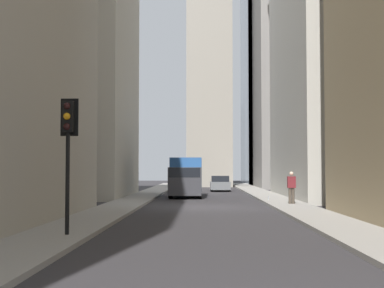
{
  "coord_description": "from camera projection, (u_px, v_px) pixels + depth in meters",
  "views": [
    {
      "loc": [
        -28.97,
        0.17,
        2.01
      ],
      "look_at": [
        8.52,
        0.93,
        3.77
      ],
      "focal_mm": 50.58,
      "sensor_mm": 36.0,
      "label": 1
    }
  ],
  "objects": [
    {
      "name": "ground_plane",
      "position": [
        206.0,
        207.0,
        28.83
      ],
      "size": [
        135.0,
        135.0,
        0.0
      ],
      "primitive_type": "plane",
      "color": "#302D30"
    },
    {
      "name": "sidewalk_right",
      "position": [
        122.0,
        206.0,
        28.92
      ],
      "size": [
        90.0,
        2.2,
        0.14
      ],
      "primitive_type": "cube",
      "color": "gray",
      "rests_on": "ground_plane"
    },
    {
      "name": "sidewalk_left",
      "position": [
        291.0,
        206.0,
        28.74
      ],
      "size": [
        90.0,
        2.2,
        0.14
      ],
      "primitive_type": "cube",
      "color": "gray",
      "rests_on": "ground_plane"
    },
    {
      "name": "building_left_midfar",
      "position": [
        354.0,
        7.0,
        38.44
      ],
      "size": [
        16.52,
        10.5,
        27.1
      ],
      "color": "#B7B2A5",
      "rests_on": "ground_plane"
    },
    {
      "name": "building_left_far",
      "position": [
        298.0,
        46.0,
        60.97
      ],
      "size": [
        15.05,
        10.5,
        31.8
      ],
      "color": "gray",
      "rests_on": "ground_plane"
    },
    {
      "name": "building_right_midfar",
      "position": [
        62.0,
        55.0,
        39.83
      ],
      "size": [
        12.38,
        10.0,
        20.95
      ],
      "color": "beige",
      "rests_on": "ground_plane"
    },
    {
      "name": "church_spire",
      "position": [
        209.0,
        13.0,
        64.14
      ],
      "size": [
        5.78,
        5.78,
        39.29
      ],
      "color": "gray",
      "rests_on": "ground_plane"
    },
    {
      "name": "delivery_truck",
      "position": [
        186.0,
        177.0,
        39.18
      ],
      "size": [
        6.46,
        2.25,
        2.84
      ],
      "color": "#285699",
      "rests_on": "ground_plane"
    },
    {
      "name": "hatchback_grey",
      "position": [
        220.0,
        184.0,
        49.9
      ],
      "size": [
        4.3,
        1.78,
        1.42
      ],
      "color": "slate",
      "rests_on": "ground_plane"
    },
    {
      "name": "traffic_light_foreground",
      "position": [
        68.0,
        134.0,
        15.62
      ],
      "size": [
        0.43,
        0.52,
        3.94
      ],
      "color": "black",
      "rests_on": "sidewalk_right"
    },
    {
      "name": "pedestrian",
      "position": [
        291.0,
        186.0,
        29.41
      ],
      "size": [
        0.26,
        0.44,
        1.75
      ],
      "color": "#473D33",
      "rests_on": "sidewalk_left"
    },
    {
      "name": "discarded_bottle",
      "position": [
        268.0,
        198.0,
        33.42
      ],
      "size": [
        0.07,
        0.07,
        0.27
      ],
      "color": "#999EA3",
      "rests_on": "sidewalk_left"
    }
  ]
}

